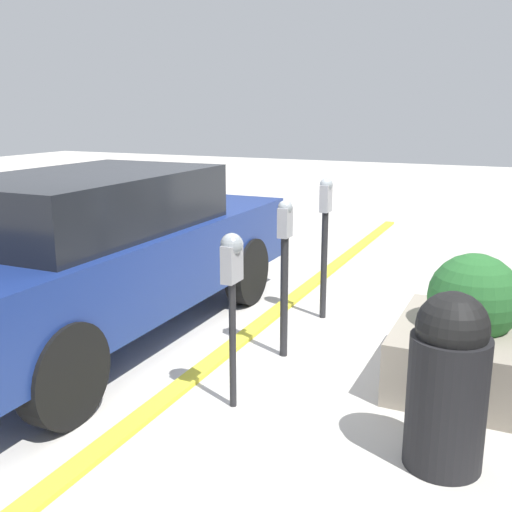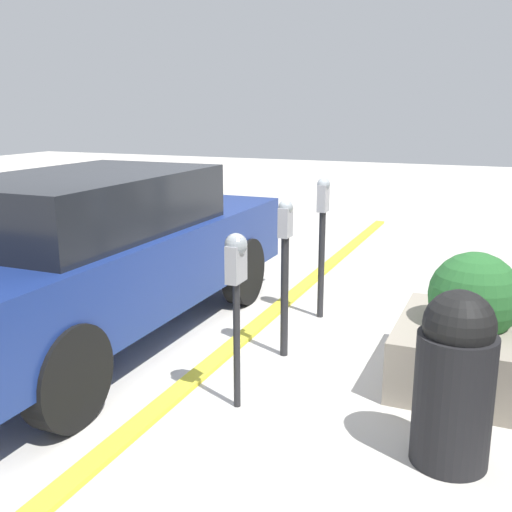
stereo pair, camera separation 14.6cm
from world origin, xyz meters
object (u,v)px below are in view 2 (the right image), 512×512
object	(u,v)px
parking_meter_middle	(322,226)
trash_bin	(455,378)
planter_box	(470,335)
parking_meter_nearest	(236,275)
parked_car_front	(100,253)
parking_meter_second	(285,257)

from	to	relation	value
parking_meter_middle	trash_bin	size ratio (longest dim) A/B	1.32
planter_box	trash_bin	size ratio (longest dim) A/B	1.20
parking_meter_nearest	planter_box	bearing A→B (deg)	-54.42
planter_box	parked_car_front	bearing A→B (deg)	96.82
parking_meter_second	trash_bin	xyz separation A→B (m)	(-1.17, -1.54, -0.34)
trash_bin	parked_car_front	bearing A→B (deg)	75.30
parking_meter_second	planter_box	distance (m)	1.65
planter_box	parked_car_front	world-z (taller)	parked_car_front
parking_meter_nearest	planter_box	distance (m)	2.01
parking_meter_nearest	parking_meter_second	xyz separation A→B (m)	(1.03, 0.01, -0.11)
parking_meter_second	parked_car_front	distance (m)	1.75
planter_box	parking_meter_second	bearing A→B (deg)	92.86
parking_meter_middle	parking_meter_nearest	bearing A→B (deg)	-179.79
parking_meter_second	parking_meter_middle	xyz separation A→B (m)	(1.11, -0.00, 0.08)
planter_box	trash_bin	xyz separation A→B (m)	(-1.25, 0.02, 0.16)
parking_meter_nearest	parking_meter_second	bearing A→B (deg)	0.51
parking_meter_middle	parked_car_front	size ratio (longest dim) A/B	0.31
parking_meter_second	parking_meter_middle	world-z (taller)	parking_meter_middle
parking_meter_nearest	parked_car_front	xyz separation A→B (m)	(0.72, 1.73, -0.16)
parking_meter_middle	planter_box	world-z (taller)	parking_meter_middle
parking_meter_second	parking_meter_middle	distance (m)	1.12
parking_meter_second	parked_car_front	xyz separation A→B (m)	(-0.31, 1.72, -0.05)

